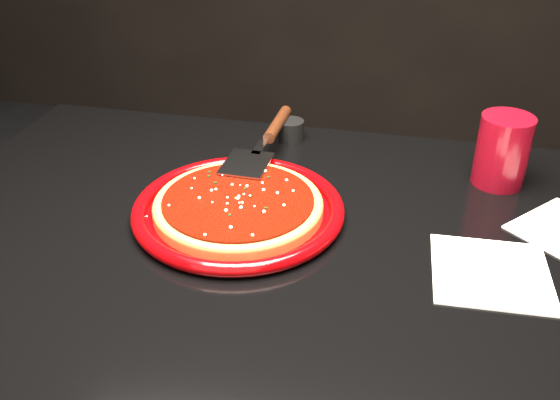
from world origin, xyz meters
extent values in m
cylinder|color=#7A0204|center=(-0.09, 0.04, 0.76)|extent=(0.34, 0.34, 0.02)
cylinder|color=olive|center=(-0.09, 0.04, 0.77)|extent=(0.27, 0.27, 0.01)
torus|color=olive|center=(-0.09, 0.04, 0.77)|extent=(0.27, 0.27, 0.02)
cylinder|color=#600D03|center=(-0.09, 0.04, 0.78)|extent=(0.24, 0.24, 0.01)
cylinder|color=maroon|center=(0.32, 0.24, 0.81)|extent=(0.09, 0.09, 0.12)
cube|color=white|center=(0.29, -0.02, 0.75)|extent=(0.16, 0.16, 0.00)
cylinder|color=black|center=(-0.06, 0.34, 0.77)|extent=(0.06, 0.06, 0.04)
camera|label=1|loc=(0.16, -0.75, 1.28)|focal=40.00mm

